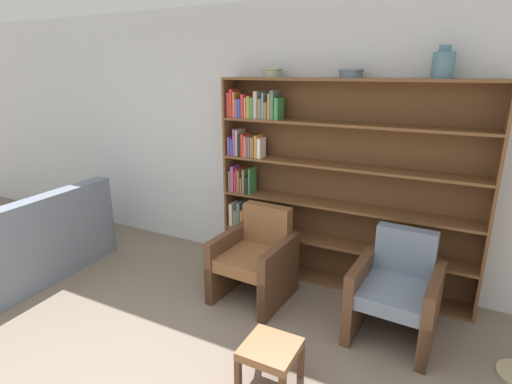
{
  "coord_description": "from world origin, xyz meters",
  "views": [
    {
      "loc": [
        1.52,
        -1.11,
        2.09
      ],
      "look_at": [
        -0.2,
        2.21,
        0.95
      ],
      "focal_mm": 28.0,
      "sensor_mm": 36.0,
      "label": 1
    }
  ],
  "objects_px": {
    "armchair_cushioned": "(396,291)",
    "bowl_stoneware": "(351,73)",
    "couch": "(28,247)",
    "bowl_olive": "(272,72)",
    "armchair_leather": "(256,258)",
    "footstool": "(270,352)",
    "bookshelf": "(320,184)",
    "vase_tall": "(443,64)"
  },
  "relations": [
    {
      "from": "vase_tall",
      "to": "armchair_leather",
      "type": "relative_size",
      "value": 0.3
    },
    {
      "from": "vase_tall",
      "to": "footstool",
      "type": "relative_size",
      "value": 0.7
    },
    {
      "from": "armchair_leather",
      "to": "armchair_cushioned",
      "type": "xyz_separation_m",
      "value": [
        1.28,
        -0.0,
        0.0
      ]
    },
    {
      "from": "armchair_cushioned",
      "to": "armchair_leather",
      "type": "bearing_deg",
      "value": 3.04
    },
    {
      "from": "bowl_stoneware",
      "to": "armchair_cushioned",
      "type": "distance_m",
      "value": 1.9
    },
    {
      "from": "armchair_cushioned",
      "to": "footstool",
      "type": "height_order",
      "value": "armchair_cushioned"
    },
    {
      "from": "bookshelf",
      "to": "bowl_olive",
      "type": "xyz_separation_m",
      "value": [
        -0.53,
        -0.02,
        1.07
      ]
    },
    {
      "from": "bowl_stoneware",
      "to": "armchair_leather",
      "type": "height_order",
      "value": "bowl_stoneware"
    },
    {
      "from": "armchair_leather",
      "to": "armchair_cushioned",
      "type": "distance_m",
      "value": 1.28
    },
    {
      "from": "armchair_cushioned",
      "to": "vase_tall",
      "type": "bearing_deg",
      "value": -95.94
    },
    {
      "from": "couch",
      "to": "footstool",
      "type": "height_order",
      "value": "couch"
    },
    {
      "from": "vase_tall",
      "to": "bowl_stoneware",
      "type": "bearing_deg",
      "value": 180.0
    },
    {
      "from": "vase_tall",
      "to": "footstool",
      "type": "distance_m",
      "value": 2.57
    },
    {
      "from": "bookshelf",
      "to": "footstool",
      "type": "distance_m",
      "value": 1.79
    },
    {
      "from": "bookshelf",
      "to": "footstool",
      "type": "bearing_deg",
      "value": -81.86
    },
    {
      "from": "bowl_olive",
      "to": "footstool",
      "type": "distance_m",
      "value": 2.53
    },
    {
      "from": "vase_tall",
      "to": "bowl_olive",
      "type": "bearing_deg",
      "value": 180.0
    },
    {
      "from": "footstool",
      "to": "armchair_cushioned",
      "type": "bearing_deg",
      "value": 56.48
    },
    {
      "from": "bookshelf",
      "to": "bowl_stoneware",
      "type": "height_order",
      "value": "bowl_stoneware"
    },
    {
      "from": "bowl_olive",
      "to": "footstool",
      "type": "height_order",
      "value": "bowl_olive"
    },
    {
      "from": "bowl_olive",
      "to": "footstool",
      "type": "relative_size",
      "value": 0.56
    },
    {
      "from": "bowl_stoneware",
      "to": "couch",
      "type": "relative_size",
      "value": 0.13
    },
    {
      "from": "armchair_cushioned",
      "to": "footstool",
      "type": "bearing_deg",
      "value": 59.51
    },
    {
      "from": "armchair_leather",
      "to": "armchair_cushioned",
      "type": "bearing_deg",
      "value": -177.07
    },
    {
      "from": "couch",
      "to": "bookshelf",
      "type": "bearing_deg",
      "value": -67.01
    },
    {
      "from": "bowl_stoneware",
      "to": "armchair_leather",
      "type": "bearing_deg",
      "value": -136.89
    },
    {
      "from": "armchair_leather",
      "to": "footstool",
      "type": "distance_m",
      "value": 1.18
    },
    {
      "from": "couch",
      "to": "bowl_olive",
      "type": "bearing_deg",
      "value": -62.17
    },
    {
      "from": "bowl_stoneware",
      "to": "armchair_leather",
      "type": "xyz_separation_m",
      "value": [
        -0.64,
        -0.6,
        -1.69
      ]
    },
    {
      "from": "couch",
      "to": "armchair_leather",
      "type": "bearing_deg",
      "value": -75.87
    },
    {
      "from": "couch",
      "to": "bowl_stoneware",
      "type": "bearing_deg",
      "value": -69.23
    },
    {
      "from": "bowl_stoneware",
      "to": "armchair_cushioned",
      "type": "height_order",
      "value": "bowl_stoneware"
    },
    {
      "from": "bookshelf",
      "to": "footstool",
      "type": "xyz_separation_m",
      "value": [
        0.23,
        -1.6,
        -0.75
      ]
    },
    {
      "from": "couch",
      "to": "armchair_cushioned",
      "type": "xyz_separation_m",
      "value": [
        3.6,
        0.74,
        0.08
      ]
    },
    {
      "from": "armchair_leather",
      "to": "bowl_olive",
      "type": "bearing_deg",
      "value": -74.8
    },
    {
      "from": "armchair_leather",
      "to": "vase_tall",
      "type": "bearing_deg",
      "value": -153.61
    },
    {
      "from": "bookshelf",
      "to": "armchair_leather",
      "type": "height_order",
      "value": "bookshelf"
    },
    {
      "from": "vase_tall",
      "to": "bookshelf",
      "type": "bearing_deg",
      "value": 178.79
    },
    {
      "from": "bowl_stoneware",
      "to": "armchair_leather",
      "type": "relative_size",
      "value": 0.27
    },
    {
      "from": "armchair_cushioned",
      "to": "bowl_stoneware",
      "type": "bearing_deg",
      "value": -39.82
    },
    {
      "from": "bowl_olive",
      "to": "vase_tall",
      "type": "relative_size",
      "value": 0.8
    },
    {
      "from": "bookshelf",
      "to": "bowl_olive",
      "type": "relative_size",
      "value": 12.35
    }
  ]
}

